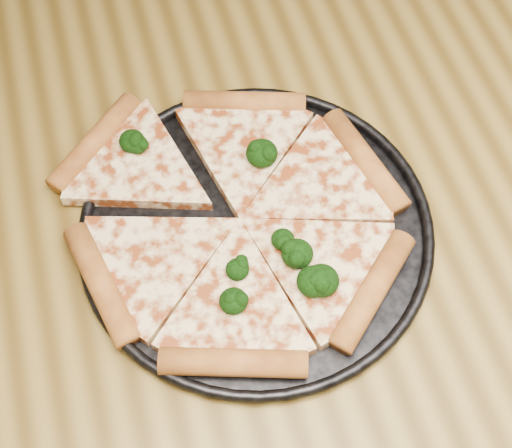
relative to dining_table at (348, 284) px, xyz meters
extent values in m
plane|color=brown|center=(0.00, 0.00, -0.66)|extent=(4.00, 4.00, 0.00)
cube|color=olive|center=(0.00, 0.00, 0.07)|extent=(1.20, 0.90, 0.04)
cylinder|color=black|center=(-0.09, 0.04, 0.09)|extent=(0.32, 0.32, 0.01)
torus|color=black|center=(-0.09, 0.04, 0.10)|extent=(0.33, 0.33, 0.01)
cylinder|color=#C37530|center=(0.03, 0.08, 0.11)|extent=(0.05, 0.13, 0.02)
cylinder|color=#C37530|center=(-0.06, 0.18, 0.11)|extent=(0.13, 0.06, 0.02)
cylinder|color=#C37530|center=(-0.22, 0.17, 0.11)|extent=(0.11, 0.10, 0.02)
cylinder|color=#C37530|center=(-0.24, 0.02, 0.11)|extent=(0.05, 0.13, 0.02)
cylinder|color=#C37530|center=(-0.15, -0.09, 0.11)|extent=(0.13, 0.06, 0.02)
cylinder|color=#C37530|center=(-0.01, -0.06, 0.11)|extent=(0.11, 0.10, 0.02)
ellipsoid|color=black|center=(-0.06, 0.11, 0.12)|extent=(0.02, 0.02, 0.02)
ellipsoid|color=black|center=(-0.18, 0.15, 0.12)|extent=(0.02, 0.02, 0.02)
ellipsoid|color=black|center=(-0.07, 0.01, 0.12)|extent=(0.02, 0.02, 0.02)
ellipsoid|color=black|center=(-0.13, -0.04, 0.12)|extent=(0.02, 0.02, 0.02)
ellipsoid|color=black|center=(-0.06, 0.10, 0.12)|extent=(0.03, 0.03, 0.02)
ellipsoid|color=black|center=(-0.05, -0.04, 0.12)|extent=(0.03, 0.03, 0.02)
ellipsoid|color=black|center=(-0.12, -0.01, 0.12)|extent=(0.02, 0.02, 0.02)
ellipsoid|color=black|center=(-0.06, -0.04, 0.12)|extent=(0.03, 0.03, 0.02)
ellipsoid|color=black|center=(-0.18, 0.15, 0.12)|extent=(0.03, 0.03, 0.02)
ellipsoid|color=black|center=(-0.07, -0.01, 0.12)|extent=(0.03, 0.03, 0.02)
camera|label=1|loc=(-0.18, -0.28, 0.69)|focal=51.14mm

